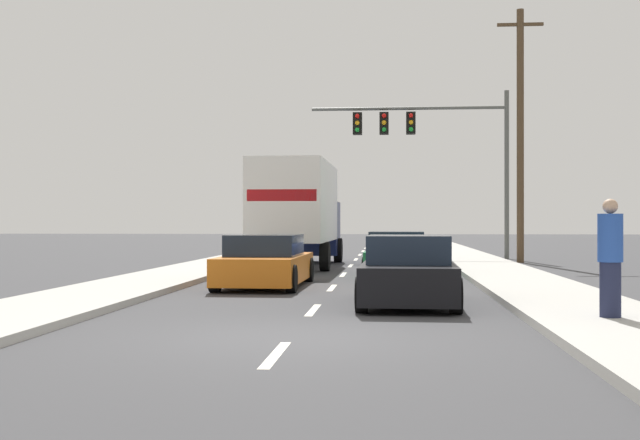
{
  "coord_description": "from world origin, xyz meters",
  "views": [
    {
      "loc": [
        1.35,
        -11.27,
        1.61
      ],
      "look_at": [
        -0.66,
        12.91,
        1.66
      ],
      "focal_mm": 45.81,
      "sensor_mm": 36.0,
      "label": 1
    }
  ],
  "objects": [
    {
      "name": "ground_plane",
      "position": [
        0.0,
        25.0,
        0.0
      ],
      "size": [
        140.0,
        140.0,
        0.0
      ],
      "primitive_type": "plane",
      "color": "#3D3D3F"
    },
    {
      "name": "sidewalk_right",
      "position": [
        4.78,
        20.0,
        0.07
      ],
      "size": [
        2.46,
        80.0,
        0.14
      ],
      "primitive_type": "cube",
      "color": "#B2AFA8",
      "rests_on": "ground_plane"
    },
    {
      "name": "sidewalk_left",
      "position": [
        -4.78,
        20.0,
        0.07
      ],
      "size": [
        2.46,
        80.0,
        0.14
      ],
      "primitive_type": "cube",
      "color": "#B2AFA8",
      "rests_on": "ground_plane"
    },
    {
      "name": "lane_markings",
      "position": [
        0.0,
        21.02,
        0.0
      ],
      "size": [
        0.14,
        57.0,
        0.01
      ],
      "color": "silver",
      "rests_on": "ground_plane"
    },
    {
      "name": "box_truck",
      "position": [
        -1.8,
        17.5,
        2.06
      ],
      "size": [
        2.67,
        8.99,
        3.62
      ],
      "color": "white",
      "rests_on": "ground_plane"
    },
    {
      "name": "car_orange",
      "position": [
        -1.67,
        8.77,
        0.6
      ],
      "size": [
        2.04,
        4.59,
        1.29
      ],
      "color": "orange",
      "rests_on": "ground_plane"
    },
    {
      "name": "car_blue",
      "position": [
        1.67,
        20.58,
        0.56
      ],
      "size": [
        1.97,
        4.45,
        1.22
      ],
      "color": "#1E389E",
      "rests_on": "ground_plane"
    },
    {
      "name": "car_green",
      "position": [
        1.62,
        12.73,
        0.6
      ],
      "size": [
        1.95,
        4.28,
        1.33
      ],
      "color": "#196B38",
      "rests_on": "ground_plane"
    },
    {
      "name": "car_black",
      "position": [
        1.75,
        4.61,
        0.62
      ],
      "size": [
        1.95,
        4.14,
        1.35
      ],
      "color": "black",
      "rests_on": "ground_plane"
    },
    {
      "name": "traffic_signal_mast",
      "position": [
        2.68,
        24.66,
        5.46
      ],
      "size": [
        8.61,
        0.69,
        7.32
      ],
      "color": "#595B56",
      "rests_on": "ground_plane"
    },
    {
      "name": "utility_pole_mid",
      "position": [
        6.57,
        21.45,
        5.15
      ],
      "size": [
        1.8,
        0.28,
        10.01
      ],
      "color": "brown",
      "rests_on": "ground_plane"
    },
    {
      "name": "pedestrian_near_corner",
      "position": [
        4.78,
        1.63,
        1.06
      ],
      "size": [
        0.38,
        0.38,
        1.83
      ],
      "color": "#1E233F",
      "rests_on": "sidewalk_right"
    }
  ]
}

